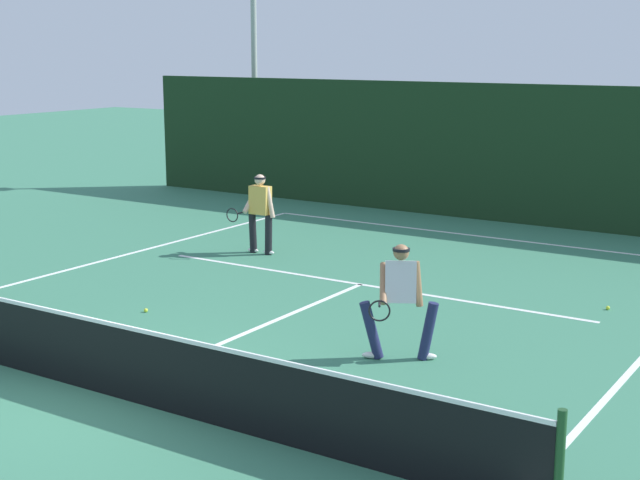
{
  "coord_description": "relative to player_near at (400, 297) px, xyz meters",
  "views": [
    {
      "loc": [
        8.16,
        -7.63,
        4.27
      ],
      "look_at": [
        -0.19,
        5.33,
        1.0
      ],
      "focal_mm": 51.44,
      "sensor_mm": 36.0,
      "label": 1
    }
  ],
  "objects": [
    {
      "name": "ground_plane",
      "position": [
        -2.51,
        -3.16,
        -0.9
      ],
      "size": [
        80.0,
        80.0,
        0.0
      ],
      "primitive_type": "plane",
      "color": "#38775A"
    },
    {
      "name": "court_line_baseline_far",
      "position": [
        -2.51,
        8.47,
        -0.9
      ],
      "size": [
        10.71,
        0.1,
        0.01
      ],
      "primitive_type": "cube",
      "color": "white",
      "rests_on": "ground_plane"
    },
    {
      "name": "court_line_service",
      "position": [
        -2.51,
        3.23,
        -0.9
      ],
      "size": [
        8.73,
        0.1,
        0.01
      ],
      "primitive_type": "cube",
      "color": "white",
      "rests_on": "ground_plane"
    },
    {
      "name": "court_line_centre",
      "position": [
        -2.51,
        0.04,
        -0.9
      ],
      "size": [
        0.1,
        6.4,
        0.01
      ],
      "primitive_type": "cube",
      "color": "white",
      "rests_on": "ground_plane"
    },
    {
      "name": "tennis_net",
      "position": [
        -2.51,
        -3.16,
        -0.4
      ],
      "size": [
        11.74,
        0.09,
        1.09
      ],
      "color": "#1E4723",
      "rests_on": "ground_plane"
    },
    {
      "name": "player_near",
      "position": [
        0.0,
        0.0,
        0.0
      ],
      "size": [
        1.03,
        1.06,
        1.64
      ],
      "rotation": [
        0.0,
        0.0,
        3.65
      ],
      "color": "#1E234C",
      "rests_on": "ground_plane"
    },
    {
      "name": "player_far",
      "position": [
        -5.58,
        4.31,
        0.03
      ],
      "size": [
        0.78,
        0.88,
        1.68
      ],
      "rotation": [
        0.0,
        0.0,
        3.18
      ],
      "color": "black",
      "rests_on": "ground_plane"
    },
    {
      "name": "tennis_ball",
      "position": [
        1.76,
        4.03,
        -0.87
      ],
      "size": [
        0.07,
        0.07,
        0.07
      ],
      "primitive_type": "sphere",
      "color": "#D1E033",
      "rests_on": "ground_plane"
    },
    {
      "name": "tennis_ball_extra",
      "position": [
        -4.56,
        -0.22,
        -0.87
      ],
      "size": [
        0.07,
        0.07,
        0.07
      ],
      "primitive_type": "sphere",
      "color": "#D1E033",
      "rests_on": "ground_plane"
    },
    {
      "name": "back_fence_windscreen",
      "position": [
        -2.51,
        10.45,
        0.79
      ],
      "size": [
        22.41,
        0.12,
        3.39
      ],
      "primitive_type": "cube",
      "color": "black",
      "rests_on": "ground_plane"
    },
    {
      "name": "light_pole",
      "position": [
        -11.58,
        12.2,
        3.17
      ],
      "size": [
        0.55,
        0.44,
        6.52
      ],
      "color": "#9EA39E",
      "rests_on": "ground_plane"
    }
  ]
}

